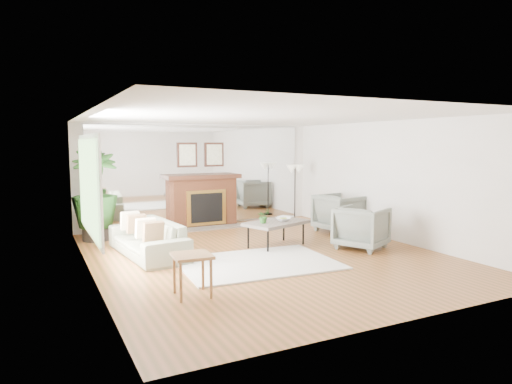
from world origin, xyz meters
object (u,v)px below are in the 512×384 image
armchair_front (361,227)px  floor_lamp (295,173)px  fireplace (204,199)px  armchair_back (340,213)px  sofa (148,238)px  side_table (192,261)px  potted_ficus (95,192)px  coffee_table (276,223)px

armchair_front → floor_lamp: (0.36, 3.08, 0.86)m
fireplace → armchair_back: 3.30m
sofa → armchair_front: (3.85, -1.28, 0.10)m
side_table → armchair_back: bearing=31.6°
armchair_back → floor_lamp: (-0.28, 1.53, 0.83)m
sofa → floor_lamp: (4.21, 1.80, 0.95)m
armchair_front → armchair_back: bearing=-49.0°
potted_ficus → floor_lamp: bearing=0.2°
sofa → armchair_back: size_ratio=2.24×
sofa → fireplace: bearing=134.4°
potted_ficus → floor_lamp: (4.88, 0.02, 0.24)m
armchair_front → side_table: bearing=80.9°
fireplace → sofa: fireplace is taller
armchair_back → potted_ficus: size_ratio=0.50×
coffee_table → potted_ficus: potted_ficus is taller
armchair_front → potted_ficus: potted_ficus is taller
sofa → floor_lamp: size_ratio=1.45×
sofa → side_table: bearing=-5.7°
fireplace → coffee_table: 2.80m
armchair_back → floor_lamp: bearing=1.9°
fireplace → floor_lamp: fireplace is taller
armchair_back → fireplace: bearing=42.5°
fireplace → coffee_table: bearing=-79.3°
potted_ficus → armchair_back: bearing=-16.3°
coffee_table → floor_lamp: 2.93m
potted_ficus → side_table: bearing=-80.8°
potted_ficus → coffee_table: bearing=-35.1°
fireplace → side_table: size_ratio=3.60×
fireplace → side_table: 5.19m
fireplace → sofa: size_ratio=0.96×
coffee_table → sofa: 2.48m
fireplace → potted_ficus: size_ratio=1.07×
sofa → floor_lamp: floor_lamp is taller
floor_lamp → side_table: bearing=-134.4°
coffee_table → side_table: side_table is taller
coffee_table → potted_ficus: 3.85m
coffee_table → side_table: 3.20m
potted_ficus → floor_lamp: potted_ficus is taller
floor_lamp → sofa: bearing=-156.8°
floor_lamp → coffee_table: bearing=-128.6°
sofa → potted_ficus: 2.03m
floor_lamp → potted_ficus: bearing=-179.8°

